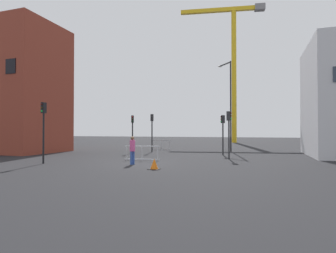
% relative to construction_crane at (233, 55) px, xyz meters
% --- Properties ---
extents(ground, '(160.00, 160.00, 0.00)m').
position_rel_construction_crane_xyz_m(ground, '(-2.92, -35.35, -16.32)').
color(ground, black).
extents(brick_building, '(7.12, 6.73, 12.67)m').
position_rel_construction_crane_xyz_m(brick_building, '(-17.98, -30.42, -9.98)').
color(brick_building, brown).
rests_on(brick_building, ground).
extents(construction_crane, '(15.38, 3.44, 25.38)m').
position_rel_construction_crane_xyz_m(construction_crane, '(0.00, 0.00, 0.00)').
color(construction_crane, gold).
rests_on(construction_crane, ground).
extents(streetlamp_tall, '(1.57, 1.70, 9.38)m').
position_rel_construction_crane_xyz_m(streetlamp_tall, '(1.61, -22.87, -10.87)').
color(streetlamp_tall, black).
rests_on(streetlamp_tall, ground).
extents(traffic_light_near, '(0.39, 0.32, 3.62)m').
position_rel_construction_crane_xyz_m(traffic_light_near, '(2.34, -30.73, -13.86)').
color(traffic_light_near, '#2D2D30').
rests_on(traffic_light_near, ground).
extents(traffic_light_crosswalk, '(0.27, 0.38, 3.83)m').
position_rel_construction_crane_xyz_m(traffic_light_crosswalk, '(-5.74, -26.14, -13.74)').
color(traffic_light_crosswalk, '#232326').
rests_on(traffic_light_crosswalk, ground).
extents(traffic_light_island, '(0.38, 0.36, 3.53)m').
position_rel_construction_crane_xyz_m(traffic_light_island, '(1.46, -27.25, -13.92)').
color(traffic_light_island, '#232326').
rests_on(traffic_light_island, ground).
extents(traffic_light_median, '(0.25, 0.37, 3.99)m').
position_rel_construction_crane_xyz_m(traffic_light_median, '(-8.85, -37.50, -13.64)').
color(traffic_light_median, black).
rests_on(traffic_light_median, ground).
extents(traffic_light_verge, '(0.33, 0.39, 3.65)m').
position_rel_construction_crane_xyz_m(traffic_light_verge, '(-7.25, -27.52, -13.85)').
color(traffic_light_verge, black).
rests_on(traffic_light_verge, ground).
extents(pedestrian_walking, '(0.34, 0.34, 1.78)m').
position_rel_construction_crane_xyz_m(pedestrian_walking, '(-3.14, -36.11, -15.28)').
color(pedestrian_walking, '#33519E').
rests_on(pedestrian_walking, ground).
extents(safety_barrier_mid_span, '(2.21, 0.17, 1.08)m').
position_rel_construction_crane_xyz_m(safety_barrier_mid_span, '(-5.93, -22.81, -15.76)').
color(safety_barrier_mid_span, '#9EA0A5').
rests_on(safety_barrier_mid_span, ground).
extents(safety_barrier_left_run, '(2.58, 0.31, 1.08)m').
position_rel_construction_crane_xyz_m(safety_barrier_left_run, '(-3.51, -33.75, -15.75)').
color(safety_barrier_left_run, '#B2B5BA').
rests_on(safety_barrier_left_run, ground).
extents(traffic_cone_orange, '(0.59, 0.59, 0.60)m').
position_rel_construction_crane_xyz_m(traffic_cone_orange, '(-1.05, -37.69, -16.04)').
color(traffic_cone_orange, black).
rests_on(traffic_cone_orange, ground).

